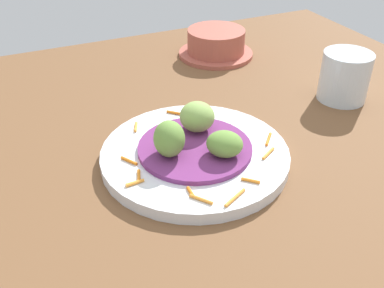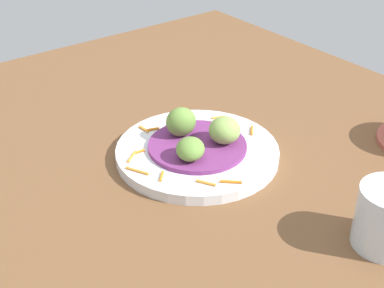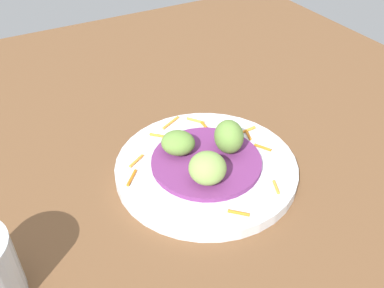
% 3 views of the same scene
% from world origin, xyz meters
% --- Properties ---
extents(table_surface, '(1.10, 1.10, 0.02)m').
position_xyz_m(table_surface, '(0.00, 0.00, 0.01)').
color(table_surface, brown).
rests_on(table_surface, ground).
extents(main_plate, '(0.25, 0.25, 0.02)m').
position_xyz_m(main_plate, '(0.00, 0.06, 0.03)').
color(main_plate, silver).
rests_on(main_plate, table_surface).
extents(cabbage_bed, '(0.15, 0.15, 0.01)m').
position_xyz_m(cabbage_bed, '(0.00, 0.06, 0.04)').
color(cabbage_bed, '#702D6B').
rests_on(cabbage_bed, main_plate).
extents(carrot_garnish, '(0.22, 0.23, 0.00)m').
position_xyz_m(carrot_garnish, '(-0.02, 0.03, 0.04)').
color(carrot_garnish, orange).
rests_on(carrot_garnish, main_plate).
extents(guac_scoop_left, '(0.07, 0.07, 0.04)m').
position_xyz_m(guac_scoop_left, '(0.02, 0.10, 0.06)').
color(guac_scoop_left, '#84A851').
rests_on(guac_scoop_left, cabbage_bed).
extents(guac_scoop_center, '(0.05, 0.06, 0.05)m').
position_xyz_m(guac_scoop_center, '(-0.04, 0.06, 0.07)').
color(guac_scoop_center, olive).
rests_on(guac_scoop_center, cabbage_bed).
extents(guac_scoop_right, '(0.06, 0.06, 0.03)m').
position_xyz_m(guac_scoop_right, '(0.03, 0.03, 0.06)').
color(guac_scoop_right, olive).
rests_on(guac_scoop_right, cabbage_bed).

